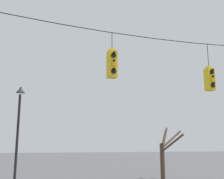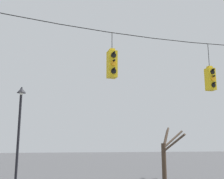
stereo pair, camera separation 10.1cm
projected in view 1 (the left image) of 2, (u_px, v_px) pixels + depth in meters
name	position (u px, v px, depth m)	size (l,w,h in m)	color
span_wire	(131.00, 33.00, 11.21)	(13.24, 0.03, 0.33)	black
traffic_light_near_right_pole	(112.00, 64.00, 10.67)	(0.34, 0.46, 1.81)	yellow
traffic_light_over_intersection	(210.00, 79.00, 12.09)	(0.34, 0.46, 2.09)	yellow
street_lamp	(19.00, 119.00, 13.40)	(0.43, 0.74, 5.09)	black
bare_tree	(165.00, 152.00, 19.88)	(2.09, 3.34, 3.70)	#423326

